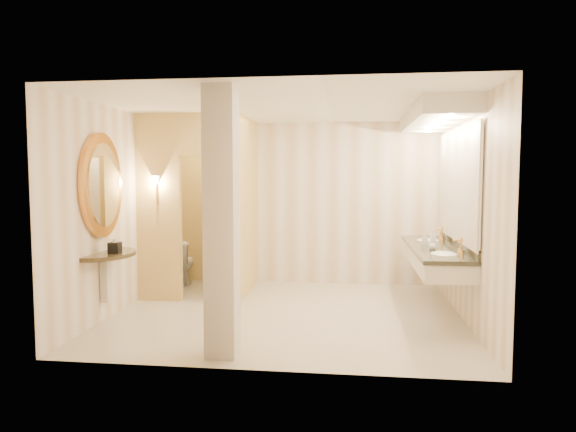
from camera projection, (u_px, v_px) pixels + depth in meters
name	position (u px, v px, depth m)	size (l,w,h in m)	color
floor	(287.00, 313.00, 6.77)	(4.50, 4.50, 0.00)	beige
ceiling	(287.00, 107.00, 6.56)	(4.50, 4.50, 0.00)	white
wall_back	(302.00, 203.00, 8.64)	(4.50, 0.02, 2.70)	white
wall_front	(260.00, 227.00, 4.69)	(4.50, 0.02, 2.70)	white
wall_left	(122.00, 210.00, 6.94)	(0.02, 4.00, 2.70)	white
wall_right	(466.00, 213.00, 6.39)	(0.02, 4.00, 2.70)	white
toilet_closet	(221.00, 204.00, 7.76)	(1.50, 1.55, 2.70)	#E7CA79
wall_sconce	(157.00, 182.00, 7.30)	(0.14, 0.14, 0.42)	gold
vanity	(439.00, 190.00, 6.80)	(0.75, 2.64, 2.09)	silver
console_shelf	(102.00, 214.00, 6.30)	(0.99, 0.99, 1.94)	black
pillar	(222.00, 223.00, 5.10)	(0.31, 0.31, 2.70)	silver
tissue_box	(115.00, 248.00, 6.25)	(0.13, 0.13, 0.13)	black
toilet	(179.00, 263.00, 8.37)	(0.44, 0.77, 0.79)	white
soap_bottle_a	(425.00, 239.00, 7.01)	(0.07, 0.07, 0.15)	beige
soap_bottle_b	(432.00, 245.00, 6.53)	(0.10, 0.10, 0.12)	silver
soap_bottle_c	(433.00, 239.00, 6.72)	(0.09, 0.09, 0.23)	#C6B28C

